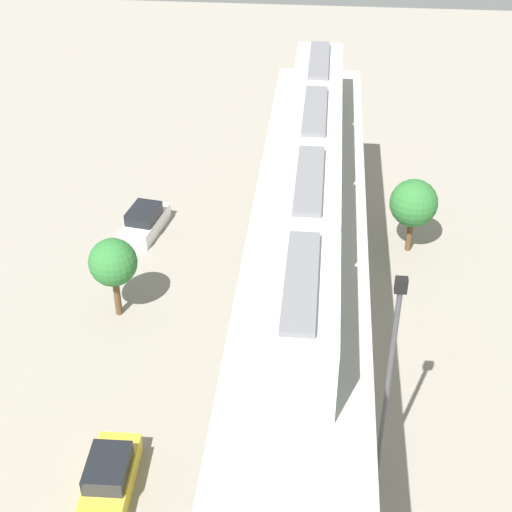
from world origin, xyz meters
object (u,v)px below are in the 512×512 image
(parked_car_white, at_px, (145,222))
(train, at_px, (311,174))
(parked_car_yellow, at_px, (110,476))
(signal_post, at_px, (389,379))
(tree_mid_lot, at_px, (414,203))
(tree_near_viaduct, at_px, (113,263))

(parked_car_white, bearing_deg, train, 148.66)
(train, xyz_separation_m, parked_car_white, (10.33, -8.94, -8.61))
(train, distance_m, parked_car_yellow, 15.62)
(train, xyz_separation_m, parked_car_yellow, (7.44, 10.71, -8.61))
(train, relative_size, parked_car_white, 6.18)
(train, bearing_deg, parked_car_yellow, 55.23)
(signal_post, bearing_deg, tree_mid_lot, -98.07)
(train, distance_m, signal_post, 10.50)
(signal_post, bearing_deg, train, -69.83)
(train, bearing_deg, parked_car_white, -40.88)
(tree_near_viaduct, height_order, tree_mid_lot, tree_mid_lot)
(train, height_order, signal_post, train)
(tree_near_viaduct, bearing_deg, train, 176.02)
(parked_car_white, height_order, tree_near_viaduct, tree_near_viaduct)
(parked_car_white, bearing_deg, signal_post, 136.58)
(train, height_order, parked_car_yellow, train)
(parked_car_white, height_order, signal_post, signal_post)
(parked_car_white, distance_m, tree_mid_lot, 16.44)
(tree_near_viaduct, xyz_separation_m, tree_mid_lot, (-15.89, -7.80, -0.08))
(signal_post, bearing_deg, tree_near_viaduct, -36.65)
(tree_near_viaduct, bearing_deg, tree_mid_lot, -153.86)
(train, relative_size, tree_mid_lot, 5.90)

